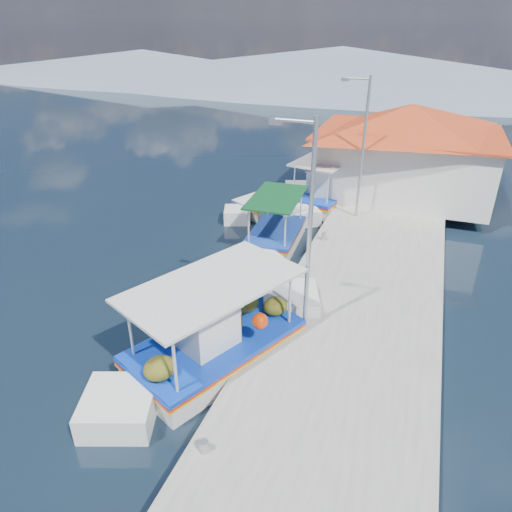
% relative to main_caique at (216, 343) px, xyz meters
% --- Properties ---
extents(ground, '(160.00, 160.00, 0.00)m').
position_rel_main_caique_xyz_m(ground, '(-2.52, -0.33, -0.53)').
color(ground, black).
rests_on(ground, ground).
extents(quay, '(5.00, 44.00, 0.50)m').
position_rel_main_caique_xyz_m(quay, '(3.38, 5.67, -0.28)').
color(quay, '#A9A69E').
rests_on(quay, ground).
extents(bollards, '(0.20, 17.20, 0.30)m').
position_rel_main_caique_xyz_m(bollards, '(1.28, 4.92, 0.12)').
color(bollards, '#A5A8AD').
rests_on(bollards, quay).
extents(main_caique, '(4.70, 7.66, 2.78)m').
position_rel_main_caique_xyz_m(main_caique, '(0.00, 0.00, 0.00)').
color(main_caique, silver).
rests_on(main_caique, ground).
extents(caique_green_canopy, '(2.12, 6.32, 2.37)m').
position_rel_main_caique_xyz_m(caique_green_canopy, '(-0.75, 7.68, -0.18)').
color(caique_green_canopy, silver).
rests_on(caique_green_canopy, ground).
extents(caique_blue_hull, '(3.37, 5.44, 1.07)m').
position_rel_main_caique_xyz_m(caique_blue_hull, '(-2.34, 11.31, -0.25)').
color(caique_blue_hull, silver).
rests_on(caique_blue_hull, ground).
extents(caique_far, '(3.18, 7.50, 2.68)m').
position_rel_main_caique_xyz_m(caique_far, '(0.10, 12.98, -0.04)').
color(caique_far, silver).
rests_on(caique_far, ground).
extents(harbor_building, '(10.49, 10.49, 4.40)m').
position_rel_main_caique_xyz_m(harbor_building, '(3.67, 14.67, 2.24)').
color(harbor_building, silver).
rests_on(harbor_building, quay).
extents(lamp_post_near, '(1.21, 0.14, 6.00)m').
position_rel_main_caique_xyz_m(lamp_post_near, '(1.98, 1.67, 3.32)').
color(lamp_post_near, '#A5A8AD').
rests_on(lamp_post_near, quay).
extents(lamp_post_far, '(1.21, 0.14, 6.00)m').
position_rel_main_caique_xyz_m(lamp_post_far, '(1.98, 10.67, 3.32)').
color(lamp_post_far, '#A5A8AD').
rests_on(lamp_post_far, quay).
extents(mountain_ridge, '(171.40, 96.00, 5.50)m').
position_rel_main_caique_xyz_m(mountain_ridge, '(4.02, 55.67, 1.51)').
color(mountain_ridge, slate).
rests_on(mountain_ridge, ground).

